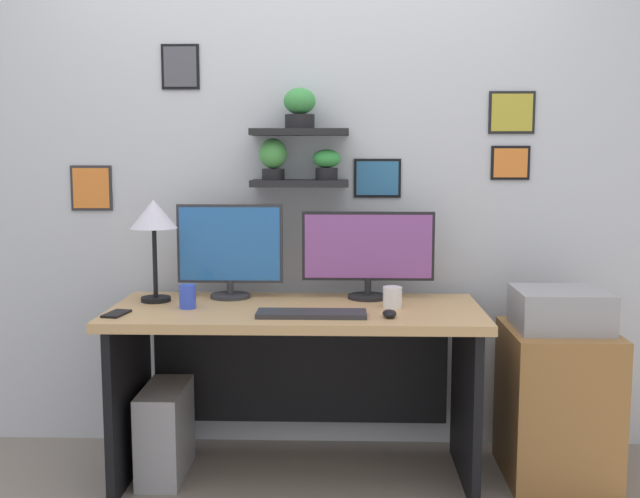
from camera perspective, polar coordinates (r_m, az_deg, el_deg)
name	(u,v)px	position (r m, az deg, el deg)	size (l,w,h in m)	color
ground_plane	(297,476)	(3.50, -1.73, -16.47)	(8.00, 8.00, 0.00)	gray
back_wall_assembly	(301,163)	(3.64, -1.39, 6.40)	(4.40, 0.24, 2.70)	silver
desk	(297,353)	(3.37, -1.71, -7.70)	(1.57, 0.68, 0.75)	tan
monitor_left	(230,249)	(3.48, -6.68, -0.03)	(0.48, 0.18, 0.42)	#2D2D33
monitor_right	(368,251)	(3.44, 3.58, -0.18)	(0.59, 0.18, 0.39)	black
keyboard	(312,314)	(3.10, -0.63, -4.81)	(0.44, 0.14, 0.02)	#2D2D33
computer_mouse	(390,314)	(3.09, 5.17, -4.78)	(0.06, 0.09, 0.03)	black
desk_lamp	(154,220)	(3.43, -12.21, 2.10)	(0.20, 0.20, 0.45)	black
cell_phone	(116,314)	(3.23, -14.84, -4.65)	(0.07, 0.14, 0.01)	black
coffee_mug	(392,297)	(3.27, 5.38, -3.58)	(0.08, 0.08, 0.09)	white
pen_cup	(188,297)	(3.29, -9.78, -3.50)	(0.07, 0.07, 0.10)	blue
drawer_cabinet	(557,404)	(3.53, 17.12, -10.89)	(0.44, 0.50, 0.66)	#9E6B38
printer	(560,309)	(3.42, 17.38, -4.29)	(0.38, 0.34, 0.17)	#9E9EA3
computer_tower_left	(165,431)	(3.51, -11.37, -13.07)	(0.18, 0.40, 0.39)	#99999E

